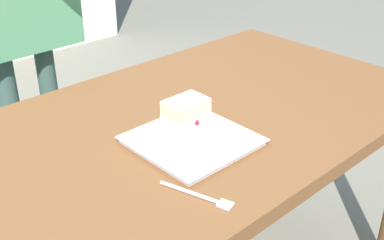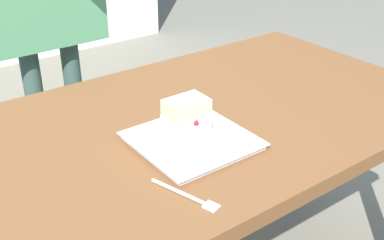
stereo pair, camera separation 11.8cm
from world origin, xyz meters
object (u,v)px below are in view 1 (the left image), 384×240
dessert_plate (192,141)px  dessert_fork (201,196)px  cake_slice (186,118)px  patio_table (162,161)px

dessert_plate → dessert_fork: dessert_plate is taller
dessert_plate → cake_slice: bearing=105.5°
patio_table → cake_slice: 0.19m
dessert_plate → dessert_fork: size_ratio=1.61×
patio_table → dessert_plate: dessert_plate is taller
patio_table → dessert_fork: size_ratio=9.91×
patio_table → cake_slice: cake_slice is taller
dessert_plate → dessert_fork: (-0.14, -0.17, -0.00)m
patio_table → dessert_plate: (0.01, -0.11, 0.10)m
cake_slice → dessert_fork: (-0.13, -0.19, -0.06)m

